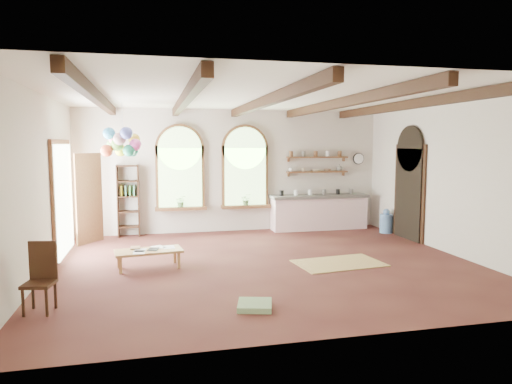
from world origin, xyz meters
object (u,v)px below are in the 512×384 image
object	(u,v)px
coffee_table	(149,252)
kitchen_counter	(319,212)
side_chair	(40,292)
balloon_cluster	(123,143)

from	to	relation	value
coffee_table	kitchen_counter	bearing A→B (deg)	33.91
coffee_table	side_chair	world-z (taller)	side_chair
kitchen_counter	side_chair	size ratio (longest dim) A/B	2.78
kitchen_counter	balloon_cluster	xyz separation A→B (m)	(-4.99, -1.49, 1.86)
kitchen_counter	coffee_table	distance (m)	5.42
kitchen_counter	coffee_table	bearing A→B (deg)	-146.09
kitchen_counter	coffee_table	size ratio (longest dim) A/B	2.09
kitchen_counter	balloon_cluster	distance (m)	5.53
kitchen_counter	coffee_table	world-z (taller)	kitchen_counter
side_chair	balloon_cluster	distance (m)	4.16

